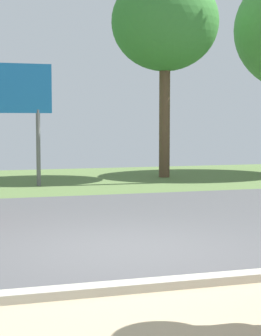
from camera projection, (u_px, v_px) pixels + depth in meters
ground_plane at (83, 219)px, 11.04m from camera, size 40.00×22.00×0.20m
roadside_billboard at (6, 97)px, 15.82m from camera, size 2.60×0.12×3.50m
tree_left_far at (165, 23)px, 18.37m from camera, size 3.52×3.52×6.72m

